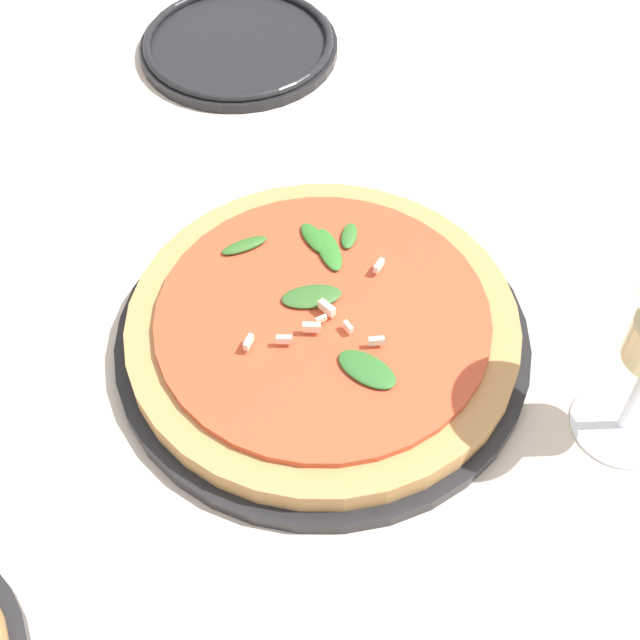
# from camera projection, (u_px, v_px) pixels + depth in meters

# --- Properties ---
(ground_plane) EXTENTS (6.00, 6.00, 0.00)m
(ground_plane) POSITION_uv_depth(u_px,v_px,m) (271.00, 376.00, 0.66)
(ground_plane) COLOR beige
(pizza_arugula_main) EXTENTS (0.31, 0.31, 0.05)m
(pizza_arugula_main) POSITION_uv_depth(u_px,v_px,m) (320.00, 331.00, 0.66)
(pizza_arugula_main) COLOR black
(pizza_arugula_main) RESTS_ON ground_plane
(side_plate_white) EXTENTS (0.20, 0.20, 0.02)m
(side_plate_white) POSITION_uv_depth(u_px,v_px,m) (237.00, 45.00, 0.90)
(side_plate_white) COLOR black
(side_plate_white) RESTS_ON ground_plane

